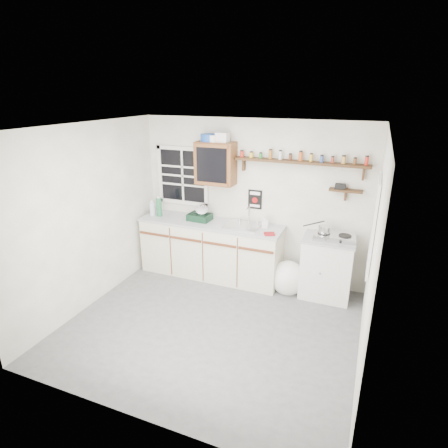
% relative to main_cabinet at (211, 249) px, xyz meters
% --- Properties ---
extents(room, '(3.64, 3.24, 2.54)m').
position_rel_main_cabinet_xyz_m(room, '(0.58, -1.30, 0.79)').
color(room, '#515153').
rests_on(room, ground).
extents(main_cabinet, '(2.31, 0.63, 0.92)m').
position_rel_main_cabinet_xyz_m(main_cabinet, '(0.00, 0.00, 0.00)').
color(main_cabinet, beige).
rests_on(main_cabinet, floor).
extents(right_cabinet, '(0.73, 0.57, 0.91)m').
position_rel_main_cabinet_xyz_m(right_cabinet, '(1.83, 0.03, -0.01)').
color(right_cabinet, silver).
rests_on(right_cabinet, floor).
extents(sink, '(0.52, 0.44, 0.29)m').
position_rel_main_cabinet_xyz_m(sink, '(0.54, 0.01, 0.47)').
color(sink, silver).
rests_on(sink, main_cabinet).
extents(upper_cabinet, '(0.60, 0.32, 0.65)m').
position_rel_main_cabinet_xyz_m(upper_cabinet, '(0.03, 0.14, 1.36)').
color(upper_cabinet, '#5A2B16').
rests_on(upper_cabinet, wall_back).
extents(upper_cabinet_clutter, '(0.44, 0.24, 0.14)m').
position_rel_main_cabinet_xyz_m(upper_cabinet_clutter, '(0.01, 0.14, 1.75)').
color(upper_cabinet_clutter, '#17409A').
rests_on(upper_cabinet_clutter, upper_cabinet).
extents(spice_shelf, '(1.91, 0.18, 0.35)m').
position_rel_main_cabinet_xyz_m(spice_shelf, '(1.31, 0.21, 1.47)').
color(spice_shelf, black).
rests_on(spice_shelf, wall_back).
extents(secondary_shelf, '(0.45, 0.16, 0.24)m').
position_rel_main_cabinet_xyz_m(secondary_shelf, '(1.94, 0.22, 1.12)').
color(secondary_shelf, black).
rests_on(secondary_shelf, wall_back).
extents(warning_sign, '(0.22, 0.02, 0.30)m').
position_rel_main_cabinet_xyz_m(warning_sign, '(0.63, 0.29, 0.82)').
color(warning_sign, black).
rests_on(warning_sign, wall_back).
extents(window_back, '(0.93, 0.03, 0.98)m').
position_rel_main_cabinet_xyz_m(window_back, '(-0.62, 0.29, 1.09)').
color(window_back, black).
rests_on(window_back, wall_back).
extents(window_right, '(0.03, 0.78, 1.08)m').
position_rel_main_cabinet_xyz_m(window_right, '(2.37, -0.75, 0.99)').
color(window_right, black).
rests_on(window_right, wall_back).
extents(water_bottles, '(0.21, 0.10, 0.33)m').
position_rel_main_cabinet_xyz_m(water_bottles, '(-0.95, -0.05, 0.60)').
color(water_bottles, silver).
rests_on(water_bottles, main_cabinet).
extents(dish_rack, '(0.37, 0.28, 0.27)m').
position_rel_main_cabinet_xyz_m(dish_rack, '(-0.18, 0.02, 0.54)').
color(dish_rack, black).
rests_on(dish_rack, main_cabinet).
extents(soap_bottle, '(0.11, 0.11, 0.19)m').
position_rel_main_cabinet_xyz_m(soap_bottle, '(0.86, 0.08, 0.55)').
color(soap_bottle, white).
rests_on(soap_bottle, main_cabinet).
extents(rag, '(0.19, 0.18, 0.02)m').
position_rel_main_cabinet_xyz_m(rag, '(1.01, -0.18, 0.47)').
color(rag, maroon).
rests_on(rag, main_cabinet).
extents(hotplate, '(0.60, 0.36, 0.08)m').
position_rel_main_cabinet_xyz_m(hotplate, '(1.89, 0.01, 0.49)').
color(hotplate, silver).
rests_on(hotplate, right_cabinet).
extents(saucepan, '(0.40, 0.22, 0.18)m').
position_rel_main_cabinet_xyz_m(saucepan, '(1.74, 0.01, 0.57)').
color(saucepan, silver).
rests_on(saucepan, hotplate).
extents(trash_bag, '(0.47, 0.42, 0.53)m').
position_rel_main_cabinet_xyz_m(trash_bag, '(1.30, -0.08, -0.23)').
color(trash_bag, white).
rests_on(trash_bag, floor).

